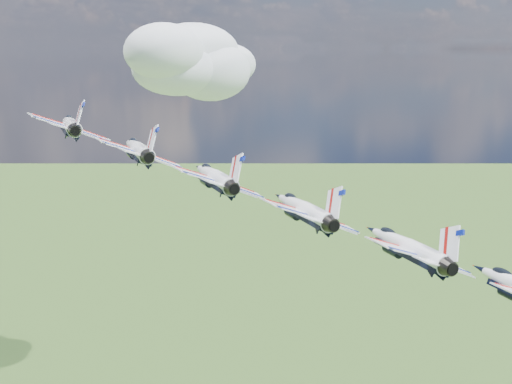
{
  "coord_description": "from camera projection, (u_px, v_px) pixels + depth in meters",
  "views": [
    {
      "loc": [
        -10.0,
        -81.58,
        174.72
      ],
      "look_at": [
        -0.01,
        -7.86,
        158.09
      ],
      "focal_mm": 45.0,
      "sensor_mm": 36.0,
      "label": 1
    }
  ],
  "objects": [
    {
      "name": "jet_0",
      "position": [
        70.0,
        124.0,
        90.38
      ],
      "size": [
        15.37,
        18.55,
        8.51
      ],
      "primitive_type": null,
      "rotation": [
        0.0,
        0.37,
        0.23
      ],
      "color": "white"
    },
    {
      "name": "jet_4",
      "position": [
        405.0,
        246.0,
        67.75
      ],
      "size": [
        15.37,
        18.55,
        8.51
      ],
      "primitive_type": null,
      "rotation": [
        0.0,
        0.37,
        0.23
      ],
      "color": "white"
    },
    {
      "name": "jet_3",
      "position": [
        302.0,
        209.0,
        73.41
      ],
      "size": [
        15.37,
        18.55,
        8.51
      ],
      "primitive_type": null,
      "rotation": [
        0.0,
        0.37,
        0.23
      ],
      "color": "white"
    },
    {
      "name": "cloud_far",
      "position": [
        194.0,
        62.0,
        269.98
      ],
      "size": [
        56.16,
        44.13,
        22.06
      ],
      "primitive_type": "ellipsoid",
      "color": "white"
    },
    {
      "name": "jet_2",
      "position": [
        213.0,
        177.0,
        79.07
      ],
      "size": [
        15.37,
        18.55,
        8.51
      ],
      "primitive_type": null,
      "rotation": [
        0.0,
        0.37,
        0.23
      ],
      "color": "silver"
    },
    {
      "name": "jet_1",
      "position": [
        137.0,
        149.0,
        84.72
      ],
      "size": [
        15.37,
        18.55,
        8.51
      ],
      "primitive_type": null,
      "rotation": [
        0.0,
        0.37,
        0.23
      ],
      "color": "white"
    }
  ]
}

